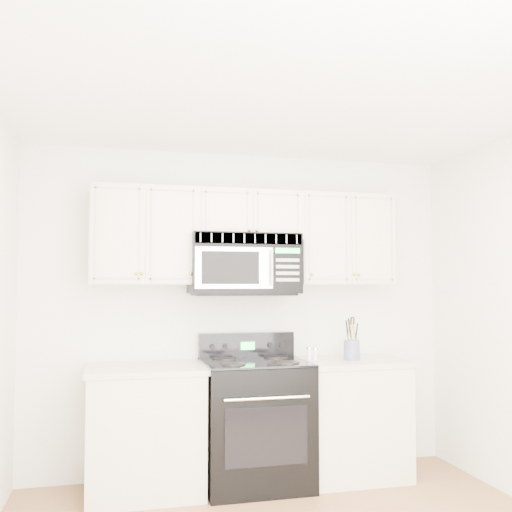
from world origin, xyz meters
name	(u,v)px	position (x,y,z in m)	size (l,w,h in m)	color
room	(314,326)	(0.00, 0.00, 1.30)	(3.51, 3.51, 2.61)	brown
base_cabinet_left	(146,434)	(-0.80, 1.44, 0.43)	(0.86, 0.65, 0.92)	beige
base_cabinet_right	(349,421)	(0.80, 1.44, 0.43)	(0.86, 0.65, 0.92)	beige
range	(255,420)	(0.02, 1.42, 0.48)	(0.79, 0.72, 1.13)	black
upper_cabinets	(248,233)	(0.00, 1.58, 1.93)	(2.44, 0.37, 0.75)	beige
microwave	(244,264)	(-0.04, 1.53, 1.69)	(0.85, 0.48, 0.47)	black
utensil_crock	(352,349)	(0.81, 1.39, 1.01)	(0.13, 0.13, 0.33)	slate
shaker_salt	(315,354)	(0.52, 1.44, 0.97)	(0.04, 0.04, 0.10)	white
shaker_pepper	(309,353)	(0.48, 1.47, 0.97)	(0.04, 0.04, 0.10)	white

